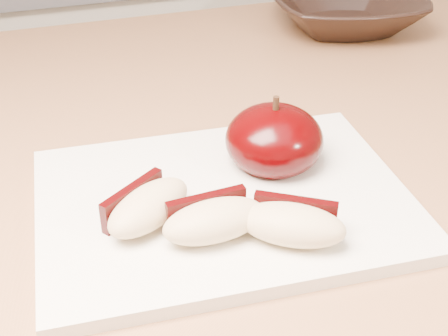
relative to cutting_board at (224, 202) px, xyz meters
name	(u,v)px	position (x,y,z in m)	size (l,w,h in m)	color
back_cabinet	(91,155)	(-0.03, 0.81, -0.43)	(2.40, 0.62, 0.94)	silver
cutting_board	(224,202)	(0.00, 0.00, 0.00)	(0.27, 0.20, 0.01)	silver
apple_half	(274,140)	(0.05, 0.03, 0.03)	(0.08, 0.08, 0.07)	black
apple_wedge_a	(147,206)	(-0.06, -0.01, 0.02)	(0.08, 0.07, 0.03)	#CFB283
apple_wedge_b	(214,219)	(-0.02, -0.04, 0.02)	(0.07, 0.04, 0.03)	#CFB283
apple_wedge_c	(292,223)	(0.03, -0.06, 0.02)	(0.08, 0.07, 0.03)	#CFB283
bowl	(345,9)	(0.26, 0.31, 0.02)	(0.19, 0.19, 0.05)	black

